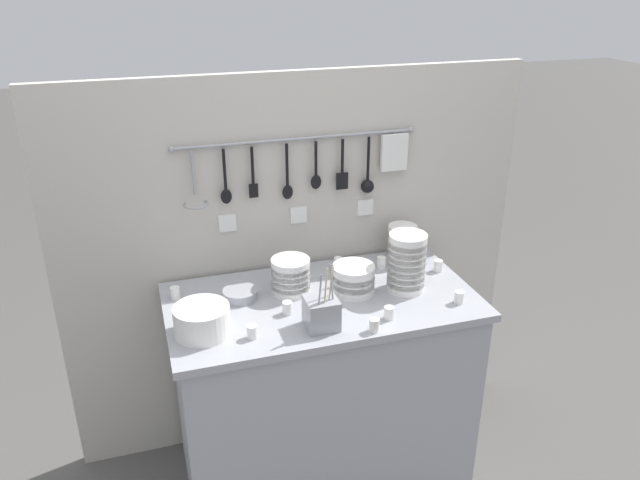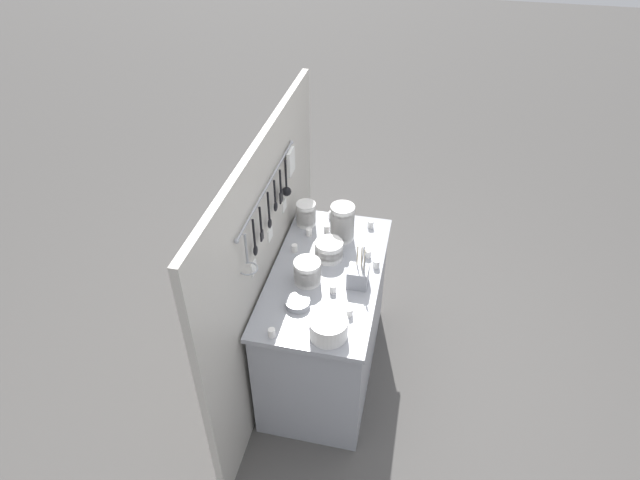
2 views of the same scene
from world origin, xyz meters
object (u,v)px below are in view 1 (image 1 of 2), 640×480
cup_beside_plates (404,271)px  cup_front_left (389,313)px  bowl_stack_short_front (353,279)px  plate_stack (202,320)px  cup_edge_near (459,297)px  cup_by_caddy (287,308)px  steel_mixing_bowl (240,294)px  cup_back_left (338,263)px  bowl_stack_back_corner (291,276)px  cup_centre (381,262)px  cutlery_caddy (321,312)px  bowl_stack_nested_right (402,243)px  cup_mid_row (175,293)px  bowl_stack_wide_centre (407,262)px  cup_edge_far (438,266)px  cup_back_right (252,332)px  cup_front_right (374,325)px

cup_beside_plates → cup_front_left: same height
bowl_stack_short_front → plate_stack: bearing=-168.6°
cup_edge_near → cup_front_left: bearing=-174.9°
cup_front_left → cup_edge_near: (0.30, 0.03, 0.00)m
cup_beside_plates → cup_by_caddy: (-0.53, -0.14, 0.00)m
steel_mixing_bowl → cup_back_left: 0.46m
cup_back_left → cup_beside_plates: 0.28m
bowl_stack_back_corner → cup_beside_plates: 0.48m
steel_mixing_bowl → cup_front_left: 0.57m
bowl_stack_short_front → cup_centre: (0.19, 0.16, -0.03)m
cutlery_caddy → cup_edge_near: cutlery_caddy is taller
bowl_stack_back_corner → cutlery_caddy: cutlery_caddy is taller
bowl_stack_nested_right → plate_stack: bowl_stack_nested_right is taller
bowl_stack_back_corner → cup_back_left: 0.28m
cup_centre → cup_mid_row: same height
cup_back_left → bowl_stack_wide_centre: bearing=-52.9°
bowl_stack_wide_centre → cup_back_left: size_ratio=4.89×
bowl_stack_wide_centre → cutlery_caddy: size_ratio=0.92×
cup_by_caddy → bowl_stack_back_corner: bearing=70.4°
cup_mid_row → cup_edge_far: (1.06, -0.09, 0.00)m
steel_mixing_bowl → cup_centre: 0.62m
cup_edge_near → bowl_stack_back_corner: bearing=154.8°
steel_mixing_bowl → cup_back_right: (-0.01, -0.28, 0.01)m
cutlery_caddy → cup_front_right: size_ratio=5.29×
cutlery_caddy → cup_back_left: size_ratio=5.29×
bowl_stack_wide_centre → cup_back_left: bearing=127.1°
cup_centre → cup_back_right: size_ratio=1.00×
cup_front_right → bowl_stack_nested_right: bearing=56.7°
cutlery_caddy → cup_edge_far: bearing=24.4°
cup_centre → cup_by_caddy: size_ratio=1.00×
bowl_stack_nested_right → cup_centre: (-0.11, -0.05, -0.05)m
cup_front_right → steel_mixing_bowl: bearing=137.5°
bowl_stack_wide_centre → cutlery_caddy: bearing=-157.6°
bowl_stack_wide_centre → cup_back_right: bowl_stack_wide_centre is taller
plate_stack → cup_front_right: bearing=-16.1°
bowl_stack_short_front → steel_mixing_bowl: 0.44m
bowl_stack_nested_right → cup_beside_plates: size_ratio=3.26×
bowl_stack_short_front → cup_edge_near: 0.40m
cup_front_left → cup_edge_near: 0.30m
bowl_stack_back_corner → bowl_stack_short_front: bowl_stack_back_corner is taller
cup_by_caddy → cup_front_right: bearing=-38.5°
bowl_stack_nested_right → cup_beside_plates: bowl_stack_nested_right is taller
cup_back_right → bowl_stack_short_front: bearing=24.4°
bowl_stack_wide_centre → cup_back_left: 0.33m
bowl_stack_nested_right → cup_back_left: 0.29m
cup_edge_far → cup_front_right: bearing=-140.6°
bowl_stack_short_front → cup_edge_near: (0.35, -0.20, -0.03)m
bowl_stack_back_corner → cup_front_left: bowl_stack_back_corner is taller
cup_edge_near → cup_back_right: same height
cup_by_caddy → cup_back_right: bearing=-142.5°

